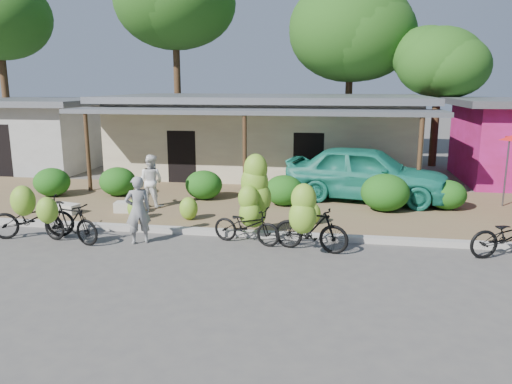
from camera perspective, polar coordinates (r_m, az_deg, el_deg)
ground at (r=11.20m, az=-7.10°, el=-7.87°), size 100.00×100.00×0.00m
sidewalk at (r=15.83m, az=-2.01°, el=-1.53°), size 60.00×6.00×0.12m
curb at (r=13.01m, az=-4.62°, el=-4.58°), size 60.00×0.25×0.15m
shop_main at (r=21.32m, az=1.12°, el=6.60°), size 13.00×8.50×3.35m
shop_grey at (r=25.42m, az=-24.38°, el=6.20°), size 7.00×6.00×3.15m
tree_center_right at (r=26.81m, az=10.40°, el=17.78°), size 6.27×6.24×8.88m
tree_near_right at (r=25.07m, az=19.77°, el=14.01°), size 4.17×3.97×6.45m
hedge_0 at (r=18.12m, az=-22.30°, el=1.06°), size 1.22×1.10×0.95m
hedge_1 at (r=17.47m, az=-15.52°, el=1.17°), size 1.24×1.12×0.97m
hedge_2 at (r=16.42m, az=-5.98°, el=0.82°), size 1.22×1.09×0.95m
hedge_3 at (r=15.52m, az=3.21°, el=0.19°), size 1.21×1.09×0.95m
hedge_4 at (r=15.27m, az=14.54°, el=-0.06°), size 1.43×1.29×1.11m
hedge_5 at (r=16.08m, az=21.00°, el=-0.30°), size 1.14×1.02×0.89m
bike_far_left at (r=13.73m, az=-24.29°, el=-2.46°), size 2.13×1.53×1.48m
bike_left at (r=12.94m, az=-20.80°, el=-3.13°), size 1.79×1.30×1.30m
bike_center at (r=12.34m, az=-0.53°, el=-1.63°), size 1.84×1.34×2.15m
bike_right at (r=11.46m, az=6.03°, el=-3.55°), size 1.86×1.35×1.73m
bike_far_right at (r=12.60m, az=27.12°, el=-4.42°), size 2.07×1.24×1.03m
loose_banana_a at (r=14.38m, az=-13.58°, el=-1.84°), size 0.47×0.40×0.59m
loose_banana_b at (r=14.00m, az=-7.70°, el=-1.87°), size 0.52×0.44×0.65m
loose_banana_c at (r=13.55m, az=6.43°, el=-2.45°), size 0.47×0.40×0.58m
sack_near at (r=15.22m, az=-14.25°, el=-1.67°), size 0.89×0.48×0.30m
sack_far at (r=15.65m, az=-20.87°, el=-1.76°), size 0.82×0.55×0.28m
vendor at (r=12.44m, az=-13.34°, el=-2.02°), size 0.73×0.65×1.68m
bystander at (r=15.61m, az=-11.89°, el=1.27°), size 0.91×0.79×1.61m
teal_van at (r=16.54m, az=12.49°, el=2.14°), size 5.51×3.02×1.78m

